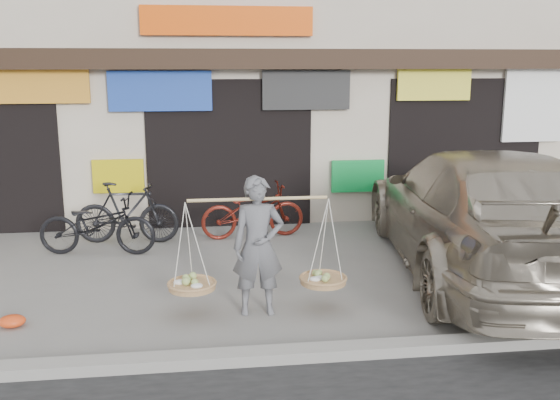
{
  "coord_description": "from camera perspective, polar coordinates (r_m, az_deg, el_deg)",
  "views": [
    {
      "loc": [
        -0.53,
        -7.85,
        2.99
      ],
      "look_at": [
        0.6,
        0.9,
        1.04
      ],
      "focal_mm": 40.0,
      "sensor_mm": 36.0,
      "label": 1
    }
  ],
  "objects": [
    {
      "name": "bike_1",
      "position": [
        10.78,
        -13.83,
        -1.14
      ],
      "size": [
        1.78,
        0.68,
        1.05
      ],
      "primitive_type": "imported",
      "rotation": [
        0.0,
        0.0,
        1.46
      ],
      "color": "black",
      "rests_on": "ground"
    },
    {
      "name": "suv",
      "position": [
        9.39,
        18.09,
        -1.0
      ],
      "size": [
        3.31,
        6.51,
        1.81
      ],
      "rotation": [
        0.0,
        0.0,
        3.01
      ],
      "color": "#A29783",
      "rests_on": "ground"
    },
    {
      "name": "ground",
      "position": [
        8.42,
        -3.29,
        -8.37
      ],
      "size": [
        70.0,
        70.0,
        0.0
      ],
      "primitive_type": "plane",
      "color": "gray",
      "rests_on": "ground"
    },
    {
      "name": "bike_0",
      "position": [
        10.27,
        -16.38,
        -2.17
      ],
      "size": [
        1.92,
        0.89,
        0.97
      ],
      "primitive_type": "imported",
      "rotation": [
        0.0,
        0.0,
        1.43
      ],
      "color": "black",
      "rests_on": "ground"
    },
    {
      "name": "red_bag",
      "position": [
        7.96,
        -23.29,
        -10.14
      ],
      "size": [
        0.31,
        0.25,
        0.14
      ],
      "primitive_type": "ellipsoid",
      "color": "#F04616",
      "rests_on": "ground"
    },
    {
      "name": "bike_2",
      "position": [
        10.82,
        -2.51,
        -1.0
      ],
      "size": [
        1.86,
        0.83,
        0.95
      ],
      "primitive_type": "imported",
      "rotation": [
        0.0,
        0.0,
        1.69
      ],
      "color": "#5A170F",
      "rests_on": "ground"
    },
    {
      "name": "shophouse_block",
      "position": [
        14.28,
        -5.38,
        14.25
      ],
      "size": [
        14.0,
        6.32,
        7.0
      ],
      "color": "beige",
      "rests_on": "ground"
    },
    {
      "name": "street_vendor",
      "position": [
        7.48,
        -2.01,
        -4.7
      ],
      "size": [
        2.15,
        0.57,
        1.69
      ],
      "rotation": [
        0.0,
        0.0,
        -0.01
      ],
      "color": "slate",
      "rests_on": "ground"
    },
    {
      "name": "kerb",
      "position": [
        6.57,
        -2.0,
        -14.06
      ],
      "size": [
        70.0,
        0.25,
        0.12
      ],
      "primitive_type": "cube",
      "color": "gray",
      "rests_on": "ground"
    }
  ]
}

